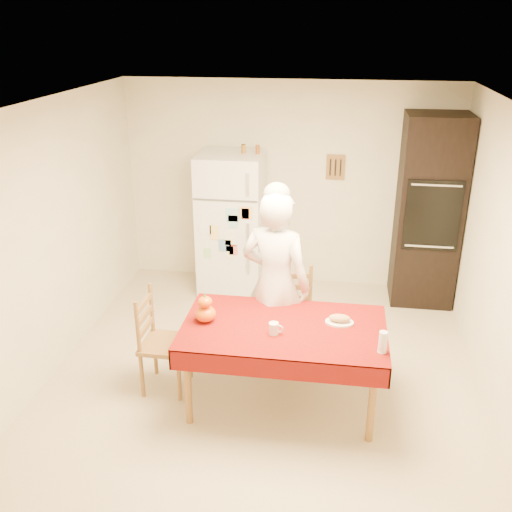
% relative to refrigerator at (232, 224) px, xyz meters
% --- Properties ---
extents(floor, '(4.50, 4.50, 0.00)m').
position_rel_refrigerator_xyz_m(floor, '(0.65, -1.88, -0.85)').
color(floor, tan).
rests_on(floor, ground).
extents(room_shell, '(4.02, 4.52, 2.51)m').
position_rel_refrigerator_xyz_m(room_shell, '(0.65, -1.88, 0.77)').
color(room_shell, beige).
rests_on(room_shell, ground).
extents(refrigerator, '(0.75, 0.74, 1.70)m').
position_rel_refrigerator_xyz_m(refrigerator, '(0.00, 0.00, 0.00)').
color(refrigerator, white).
rests_on(refrigerator, floor).
extents(oven_cabinet, '(0.70, 0.62, 2.20)m').
position_rel_refrigerator_xyz_m(oven_cabinet, '(2.28, 0.05, 0.25)').
color(oven_cabinet, black).
rests_on(oven_cabinet, floor).
extents(dining_table, '(1.70, 1.00, 0.76)m').
position_rel_refrigerator_xyz_m(dining_table, '(0.87, -2.21, -0.16)').
color(dining_table, brown).
rests_on(dining_table, floor).
extents(chair_far, '(0.49, 0.47, 0.95)m').
position_rel_refrigerator_xyz_m(chair_far, '(0.88, -1.48, -0.34)').
color(chair_far, brown).
rests_on(chair_far, floor).
extents(chair_left, '(0.41, 0.43, 0.95)m').
position_rel_refrigerator_xyz_m(chair_left, '(-0.27, -2.14, -0.34)').
color(chair_left, brown).
rests_on(chair_left, floor).
extents(seated_woman, '(0.74, 0.58, 1.79)m').
position_rel_refrigerator_xyz_m(seated_woman, '(0.73, -1.70, 0.05)').
color(seated_woman, silver).
rests_on(seated_woman, floor).
extents(coffee_mug, '(0.08, 0.08, 0.10)m').
position_rel_refrigerator_xyz_m(coffee_mug, '(0.80, -2.35, -0.04)').
color(coffee_mug, silver).
rests_on(coffee_mug, dining_table).
extents(pumpkin_lower, '(0.18, 0.18, 0.13)m').
position_rel_refrigerator_xyz_m(pumpkin_lower, '(0.20, -2.22, -0.02)').
color(pumpkin_lower, '#D85005').
rests_on(pumpkin_lower, dining_table).
extents(pumpkin_upper, '(0.12, 0.12, 0.09)m').
position_rel_refrigerator_xyz_m(pumpkin_upper, '(0.20, -2.22, 0.09)').
color(pumpkin_upper, '#DF4905').
rests_on(pumpkin_upper, pumpkin_lower).
extents(wine_glass, '(0.07, 0.07, 0.18)m').
position_rel_refrigerator_xyz_m(wine_glass, '(1.65, -2.49, -0.00)').
color(wine_glass, silver).
rests_on(wine_glass, dining_table).
extents(bread_plate, '(0.24, 0.24, 0.02)m').
position_rel_refrigerator_xyz_m(bread_plate, '(1.32, -2.09, -0.08)').
color(bread_plate, white).
rests_on(bread_plate, dining_table).
extents(bread_loaf, '(0.18, 0.10, 0.06)m').
position_rel_refrigerator_xyz_m(bread_loaf, '(1.32, -2.09, -0.04)').
color(bread_loaf, '#AB7954').
rests_on(bread_loaf, bread_plate).
extents(spice_jar_left, '(0.05, 0.05, 0.10)m').
position_rel_refrigerator_xyz_m(spice_jar_left, '(0.15, 0.05, 0.90)').
color(spice_jar_left, '#99671B').
rests_on(spice_jar_left, refrigerator).
extents(spice_jar_mid, '(0.05, 0.05, 0.10)m').
position_rel_refrigerator_xyz_m(spice_jar_mid, '(0.14, 0.05, 0.90)').
color(spice_jar_mid, brown).
rests_on(spice_jar_mid, refrigerator).
extents(spice_jar_right, '(0.05, 0.05, 0.10)m').
position_rel_refrigerator_xyz_m(spice_jar_right, '(0.31, 0.05, 0.90)').
color(spice_jar_right, brown).
rests_on(spice_jar_right, refrigerator).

